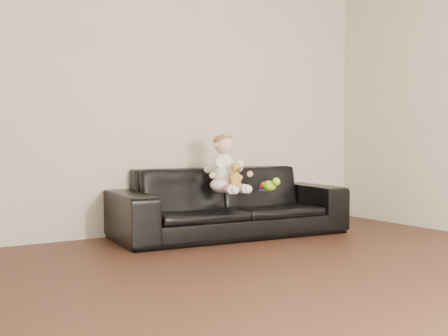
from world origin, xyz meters
TOP-DOWN VIEW (x-y plane):
  - floor at (0.00, 0.00)m, footprint 5.50×5.50m
  - wall_back at (0.00, 2.75)m, footprint 5.00×0.00m
  - sofa at (0.60, 2.25)m, footprint 2.18×1.01m
  - baby at (0.48, 2.13)m, footprint 0.37×0.46m
  - teddy_bear at (0.49, 1.98)m, footprint 0.11×0.12m
  - toy_green at (0.92, 2.07)m, footprint 0.15×0.17m
  - toy_rattle at (0.91, 2.15)m, footprint 0.08×0.08m
  - toy_blue_disc at (0.91, 2.16)m, footprint 0.12×0.12m

SIDE VIEW (x-z plane):
  - floor at x=0.00m, z-range 0.00..0.00m
  - sofa at x=0.60m, z-range 0.00..0.62m
  - toy_blue_disc at x=0.91m, z-range 0.41..0.42m
  - toy_rattle at x=0.91m, z-range 0.41..0.48m
  - toy_green at x=0.92m, z-range 0.41..0.50m
  - teddy_bear at x=0.49m, z-range 0.47..0.68m
  - baby at x=0.48m, z-range 0.38..0.90m
  - wall_back at x=0.00m, z-range -1.20..3.80m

